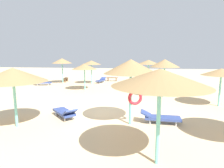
% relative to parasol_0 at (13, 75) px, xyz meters
% --- Properties ---
extents(ground_plane, '(80.00, 80.00, 0.00)m').
position_rel_parasol_0_xyz_m(ground_plane, '(3.61, 2.88, -2.42)').
color(ground_plane, beige).
extents(parasol_0, '(2.95, 2.95, 2.74)m').
position_rel_parasol_0_xyz_m(parasol_0, '(0.00, 0.00, 0.00)').
color(parasol_0, '#6BC6BC').
rests_on(parasol_0, ground).
extents(parasol_1, '(2.53, 2.53, 3.11)m').
position_rel_parasol_0_xyz_m(parasol_1, '(5.18, 1.08, 0.32)').
color(parasol_1, '#6BC6BC').
rests_on(parasol_1, ground).
extents(parasol_2, '(2.44, 2.44, 3.05)m').
position_rel_parasol_0_xyz_m(parasol_2, '(-3.53, 13.28, 0.31)').
color(parasol_2, '#6BC6BC').
rests_on(parasol_2, ground).
extents(parasol_3, '(2.32, 2.32, 2.79)m').
position_rel_parasol_0_xyz_m(parasol_3, '(0.07, 13.37, 0.12)').
color(parasol_3, '#6BC6BC').
rests_on(parasol_3, ground).
extents(parasol_4, '(2.44, 2.44, 2.49)m').
position_rel_parasol_0_xyz_m(parasol_4, '(10.83, 5.10, -0.17)').
color(parasol_4, '#6BC6BC').
rests_on(parasol_4, ground).
extents(parasol_5, '(2.32, 2.32, 3.04)m').
position_rel_parasol_0_xyz_m(parasol_5, '(7.59, 7.25, 0.29)').
color(parasol_5, '#6BC6BC').
rests_on(parasol_5, ground).
extents(parasol_6, '(2.42, 2.42, 2.55)m').
position_rel_parasol_0_xyz_m(parasol_6, '(0.44, 9.36, -0.13)').
color(parasol_6, '#6BC6BC').
rests_on(parasol_6, ground).
extents(parasol_8, '(2.53, 2.53, 2.89)m').
position_rel_parasol_0_xyz_m(parasol_8, '(6.66, 12.89, 0.21)').
color(parasol_8, '#6BC6BC').
rests_on(parasol_8, ground).
extents(parasol_9, '(2.79, 2.79, 2.89)m').
position_rel_parasol_0_xyz_m(parasol_9, '(6.12, -2.02, 0.21)').
color(parasol_9, '#6BC6BC').
rests_on(parasol_9, ground).
extents(lounger_0, '(1.81, 1.79, 0.67)m').
position_rel_parasol_0_xyz_m(lounger_0, '(1.71, 1.49, -2.11)').
color(lounger_0, '#33478C').
rests_on(lounger_0, ground).
extents(lounger_1, '(1.94, 0.73, 0.61)m').
position_rel_parasol_0_xyz_m(lounger_1, '(6.60, 1.40, -2.11)').
color(lounger_1, '#33478C').
rests_on(lounger_1, ground).
extents(lounger_2, '(1.97, 1.07, 0.75)m').
position_rel_parasol_0_xyz_m(lounger_2, '(-5.29, 11.64, -2.10)').
color(lounger_2, '#33478C').
rests_on(lounger_2, ground).
extents(lounger_3, '(1.10, 2.01, 0.62)m').
position_rel_parasol_0_xyz_m(lounger_3, '(0.92, 14.68, -2.11)').
color(lounger_3, '#33478C').
rests_on(lounger_3, ground).
extents(bench_0, '(0.59, 1.54, 0.49)m').
position_rel_parasol_0_xyz_m(bench_0, '(-3.79, 14.69, -2.07)').
color(bench_0, brown).
rests_on(bench_0, ground).
extents(bench_1, '(1.51, 0.46, 0.49)m').
position_rel_parasol_0_xyz_m(bench_1, '(2.12, 16.33, -2.07)').
color(bench_1, brown).
rests_on(bench_1, ground).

